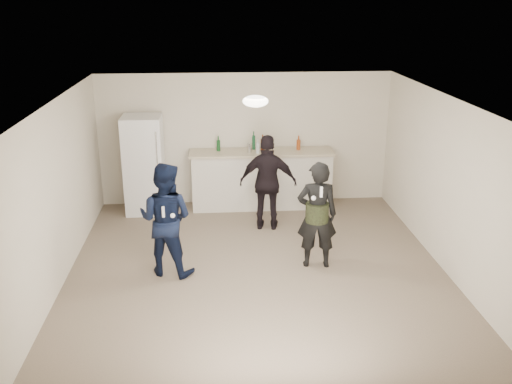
{
  "coord_description": "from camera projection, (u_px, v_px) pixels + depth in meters",
  "views": [
    {
      "loc": [
        -0.59,
        -7.55,
        3.85
      ],
      "look_at": [
        0.0,
        0.2,
        1.15
      ],
      "focal_mm": 40.0,
      "sensor_mm": 36.0,
      "label": 1
    }
  ],
  "objects": [
    {
      "name": "counter_top",
      "position": [
        262.0,
        152.0,
        10.6
      ],
      "size": [
        2.68,
        0.64,
        0.04
      ],
      "primitive_type": "cube",
      "color": "#C0B595",
      "rests_on": "counter"
    },
    {
      "name": "spectator",
      "position": [
        268.0,
        183.0,
        9.67
      ],
      "size": [
        1.02,
        0.54,
        1.65
      ],
      "primitive_type": "imported",
      "rotation": [
        0.0,
        0.0,
        2.99
      ],
      "color": "black",
      "rests_on": "floor"
    },
    {
      "name": "man",
      "position": [
        166.0,
        219.0,
        8.09
      ],
      "size": [
        0.97,
        0.86,
        1.66
      ],
      "primitive_type": "imported",
      "rotation": [
        0.0,
        0.0,
        2.8
      ],
      "color": "#0E1B3D",
      "rests_on": "floor"
    },
    {
      "name": "ceiling_dome",
      "position": [
        255.0,
        101.0,
        7.9
      ],
      "size": [
        0.36,
        0.36,
        0.16
      ],
      "primitive_type": "ellipsoid",
      "color": "white",
      "rests_on": "ceiling"
    },
    {
      "name": "bottle_cluster",
      "position": [
        259.0,
        145.0,
        10.61
      ],
      "size": [
        1.57,
        0.34,
        0.26
      ],
      "color": "silver",
      "rests_on": "counter_top"
    },
    {
      "name": "ceiling",
      "position": [
        257.0,
        101.0,
        7.6
      ],
      "size": [
        6.0,
        6.0,
        0.0
      ],
      "primitive_type": "plane",
      "rotation": [
        3.14,
        0.0,
        0.0
      ],
      "color": "silver",
      "rests_on": "wall_back"
    },
    {
      "name": "wall_right",
      "position": [
        447.0,
        185.0,
        8.2
      ],
      "size": [
        0.0,
        6.0,
        6.0
      ],
      "primitive_type": "plane",
      "rotation": [
        1.57,
        0.0,
        -1.57
      ],
      "color": "beige",
      "rests_on": "floor"
    },
    {
      "name": "camo_shorts",
      "position": [
        317.0,
        212.0,
        8.29
      ],
      "size": [
        0.34,
        0.34,
        0.28
      ],
      "primitive_type": "cylinder",
      "color": "#263317",
      "rests_on": "woman"
    },
    {
      "name": "wall_front",
      "position": [
        283.0,
        296.0,
        5.18
      ],
      "size": [
        6.0,
        0.0,
        6.0
      ],
      "primitive_type": "plane",
      "rotation": [
        -1.57,
        0.0,
        0.0
      ],
      "color": "beige",
      "rests_on": "floor"
    },
    {
      "name": "nunchuk_man",
      "position": [
        173.0,
        216.0,
        7.81
      ],
      "size": [
        0.07,
        0.07,
        0.07
      ],
      "primitive_type": "sphere",
      "color": "white",
      "rests_on": "man"
    },
    {
      "name": "wall_left",
      "position": [
        57.0,
        195.0,
        7.81
      ],
      "size": [
        0.0,
        6.0,
        6.0
      ],
      "primitive_type": "plane",
      "rotation": [
        1.57,
        0.0,
        1.57
      ],
      "color": "beige",
      "rests_on": "floor"
    },
    {
      "name": "remote_woman",
      "position": [
        321.0,
        192.0,
        7.93
      ],
      "size": [
        0.04,
        0.04,
        0.15
      ],
      "primitive_type": "cube",
      "color": "white",
      "rests_on": "woman"
    },
    {
      "name": "wall_back",
      "position": [
        245.0,
        139.0,
        10.83
      ],
      "size": [
        6.0,
        0.0,
        6.0
      ],
      "primitive_type": "plane",
      "rotation": [
        1.57,
        0.0,
        0.0
      ],
      "color": "beige",
      "rests_on": "floor"
    },
    {
      "name": "remote_man",
      "position": [
        163.0,
        212.0,
        7.75
      ],
      "size": [
        0.04,
        0.04,
        0.15
      ],
      "primitive_type": "cube",
      "color": "silver",
      "rests_on": "man"
    },
    {
      "name": "shaker",
      "position": [
        249.0,
        148.0,
        10.51
      ],
      "size": [
        0.08,
        0.08,
        0.17
      ],
      "primitive_type": "cylinder",
      "color": "silver",
      "rests_on": "counter_top"
    },
    {
      "name": "nunchuk_woman",
      "position": [
        314.0,
        198.0,
        7.98
      ],
      "size": [
        0.07,
        0.07,
        0.07
      ],
      "primitive_type": "sphere",
      "color": "white",
      "rests_on": "woman"
    },
    {
      "name": "fridge_handle",
      "position": [
        157.0,
        148.0,
        9.98
      ],
      "size": [
        0.02,
        0.02,
        0.6
      ],
      "primitive_type": "cylinder",
      "color": "white",
      "rests_on": "fridge"
    },
    {
      "name": "floor",
      "position": [
        257.0,
        270.0,
        8.42
      ],
      "size": [
        6.0,
        6.0,
        0.0
      ],
      "primitive_type": "plane",
      "color": "#6B5B4C",
      "rests_on": "ground"
    },
    {
      "name": "counter",
      "position": [
        261.0,
        180.0,
        10.78
      ],
      "size": [
        2.6,
        0.56,
        1.05
      ],
      "primitive_type": "cube",
      "color": "beige",
      "rests_on": "floor"
    },
    {
      "name": "fridge",
      "position": [
        144.0,
        165.0,
        10.44
      ],
      "size": [
        0.7,
        0.7,
        1.8
      ],
      "primitive_type": "cube",
      "color": "white",
      "rests_on": "floor"
    },
    {
      "name": "woman",
      "position": [
        317.0,
        215.0,
        8.31
      ],
      "size": [
        0.62,
        0.43,
        1.62
      ],
      "primitive_type": "imported",
      "rotation": [
        0.0,
        0.0,
        3.06
      ],
      "color": "black",
      "rests_on": "floor"
    }
  ]
}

